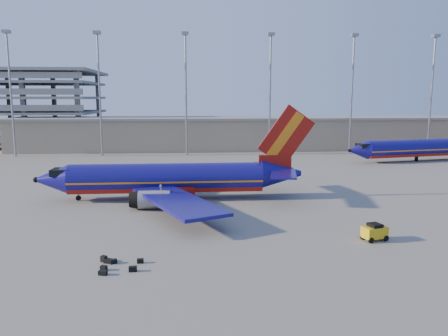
{
  "coord_description": "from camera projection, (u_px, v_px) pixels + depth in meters",
  "views": [
    {
      "loc": [
        -3.43,
        -58.55,
        13.68
      ],
      "look_at": [
        0.8,
        1.14,
        4.0
      ],
      "focal_mm": 35.0,
      "sensor_mm": 36.0,
      "label": 1
    }
  ],
  "objects": [
    {
      "name": "luggage_pile",
      "position": [
        115.0,
        264.0,
        35.64
      ],
      "size": [
        3.67,
        3.39,
        0.51
      ],
      "color": "black",
      "rests_on": "ground"
    },
    {
      "name": "baggage_tug",
      "position": [
        375.0,
        232.0,
        42.17
      ],
      "size": [
        2.63,
        2.01,
        1.67
      ],
      "rotation": [
        0.0,
        0.0,
        0.29
      ],
      "color": "gold",
      "rests_on": "ground"
    },
    {
      "name": "aircraft_second",
      "position": [
        421.0,
        148.0,
        95.2
      ],
      "size": [
        36.18,
        15.41,
        12.38
      ],
      "rotation": [
        0.0,
        0.0,
        0.2
      ],
      "color": "navy",
      "rests_on": "ground"
    },
    {
      "name": "ground",
      "position": [
        219.0,
        198.0,
        60.08
      ],
      "size": [
        220.0,
        220.0,
        0.0
      ],
      "primitive_type": "plane",
      "color": "slate",
      "rests_on": "ground"
    },
    {
      "name": "aircraft_main",
      "position": [
        173.0,
        179.0,
        59.26
      ],
      "size": [
        37.75,
        36.36,
        12.79
      ],
      "rotation": [
        0.0,
        0.0,
        0.01
      ],
      "color": "navy",
      "rests_on": "ground"
    },
    {
      "name": "terminal_building",
      "position": [
        243.0,
        133.0,
        117.2
      ],
      "size": [
        122.0,
        16.0,
        8.5
      ],
      "color": "gray",
      "rests_on": "ground"
    },
    {
      "name": "light_mast_row",
      "position": [
        228.0,
        81.0,
        102.92
      ],
      "size": [
        101.6,
        1.6,
        28.65
      ],
      "color": "gray",
      "rests_on": "ground"
    }
  ]
}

